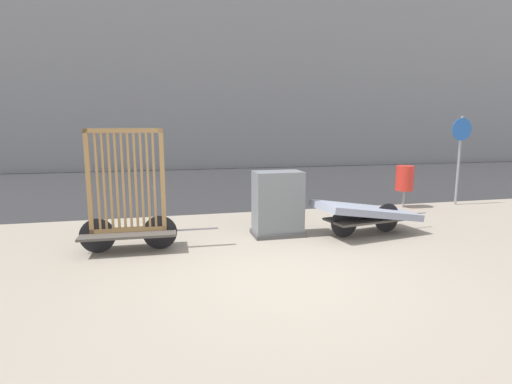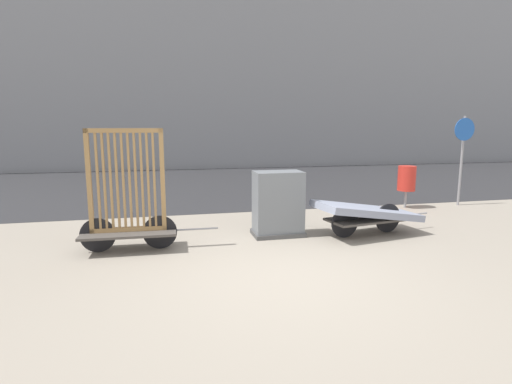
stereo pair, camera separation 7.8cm
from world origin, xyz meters
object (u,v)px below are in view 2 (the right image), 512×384
Objects in this scene: bike_cart_with_mattress at (367,213)px; bike_cart_with_bedframe at (128,208)px; trash_bin at (407,179)px; sign_post at (463,147)px; utility_cabinet at (278,206)px.

bike_cart_with_bedframe is at bearing 170.69° from bike_cart_with_mattress.
bike_cart_with_bedframe reaches higher than trash_bin.
bike_cart_with_mattress is 1.10× the size of sign_post.
bike_cart_with_bedframe is 6.74m from trash_bin.
bike_cart_with_bedframe reaches higher than bike_cart_with_mattress.
trash_bin is at bearing 34.68° from bike_cart_with_mattress.
sign_post is (7.94, 2.09, 0.78)m from bike_cart_with_bedframe.
trash_bin is 0.46× the size of sign_post.
trash_bin is (2.17, 2.10, 0.31)m from bike_cart_with_mattress.
bike_cart_with_mattress is at bearing -150.55° from sign_post.
bike_cart_with_bedframe is 2.64m from utility_cabinet.
bike_cart_with_mattress is 2.38× the size of trash_bin.
bike_cart_with_mattress is 2.08× the size of utility_cabinet.
trash_bin is (3.80, 1.75, 0.17)m from utility_cabinet.
sign_post reaches higher than utility_cabinet.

